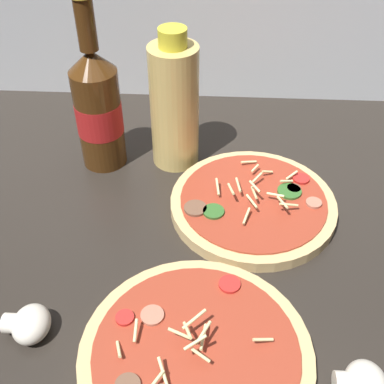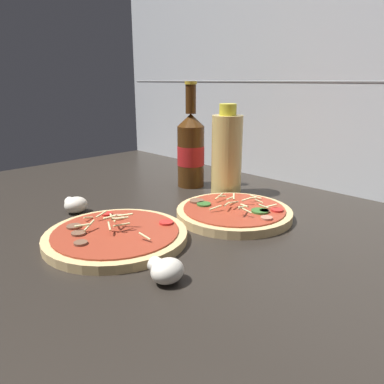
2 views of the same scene
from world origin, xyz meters
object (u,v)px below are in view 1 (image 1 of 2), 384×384
Objects in this scene: mushroom_right at (29,324)px; pizza_near at (196,354)px; pizza_far at (253,204)px; beer_bottle at (98,107)px; oil_bottle at (174,105)px; mushroom_left at (363,384)px.

pizza_near is at bearing -6.49° from mushroom_right.
pizza_near is 4.83× the size of mushroom_right.
beer_bottle is at bearing 155.93° from pizza_far.
oil_bottle is 46.05cm from mushroom_left.
oil_bottle is at bearing 136.39° from pizza_far.
pizza_far is 0.88× the size of beer_bottle.
beer_bottle is 5.13× the size of mushroom_left.
pizza_near is at bearing -81.98° from oil_bottle.
pizza_near is 37.93cm from oil_bottle.
beer_bottle reaches higher than pizza_near.
pizza_far is (7.23, 24.62, 0.09)cm from pizza_near.
mushroom_left and mushroom_right have the same top height.
pizza_far is at bearing -43.61° from oil_bottle.
pizza_far is 27.91cm from beer_bottle.
beer_bottle is at bearing 86.25° from mushroom_right.
pizza_near is 0.93× the size of beer_bottle.
pizza_far reaches higher than mushroom_left.
beer_bottle is at bearing 115.49° from pizza_near.
oil_bottle is (-12.36, 11.77, 9.29)cm from pizza_far.
pizza_near is at bearing -64.51° from beer_bottle.
beer_bottle reaches higher than pizza_far.
mushroom_right is (-36.35, 5.07, -0.02)cm from mushroom_left.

